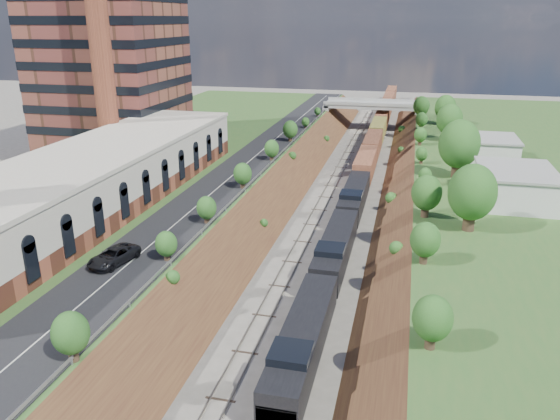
{
  "coord_description": "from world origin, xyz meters",
  "views": [
    {
      "loc": [
        9.84,
        -20.04,
        27.46
      ],
      "look_at": [
        -4.35,
        38.91,
        6.0
      ],
      "focal_mm": 35.0,
      "sensor_mm": 36.0,
      "label": 1
    }
  ],
  "objects": [
    {
      "name": "freight_train",
      "position": [
        2.6,
        98.52,
        2.64
      ],
      "size": [
        3.08,
        173.33,
        4.6
      ],
      "color": "black",
      "rests_on": "ground"
    },
    {
      "name": "embankment_right",
      "position": [
        11.0,
        60.0,
        0.0
      ],
      "size": [
        10.0,
        180.0,
        10.0
      ],
      "primitive_type": "cube",
      "rotation": [
        0.0,
        0.79,
        0.0
      ],
      "color": "brown",
      "rests_on": "ground"
    },
    {
      "name": "smokestack",
      "position": [
        -36.0,
        56.0,
        25.0
      ],
      "size": [
        3.2,
        3.2,
        40.0
      ],
      "primitive_type": "cylinder",
      "color": "brown",
      "rests_on": "platform_left"
    },
    {
      "name": "guardrail",
      "position": [
        -11.4,
        59.8,
        5.55
      ],
      "size": [
        0.1,
        171.0,
        0.7
      ],
      "color": "#99999E",
      "rests_on": "platform_left"
    },
    {
      "name": "embankment_left",
      "position": [
        -11.0,
        60.0,
        0.0
      ],
      "size": [
        10.0,
        180.0,
        10.0
      ],
      "primitive_type": "cube",
      "rotation": [
        0.0,
        0.79,
        0.0
      ],
      "color": "brown",
      "rests_on": "ground"
    },
    {
      "name": "rail_left_track",
      "position": [
        -2.6,
        60.0,
        0.09
      ],
      "size": [
        1.58,
        180.0,
        0.18
      ],
      "primitive_type": "cube",
      "color": "gray",
      "rests_on": "ground"
    },
    {
      "name": "overpass",
      "position": [
        0.0,
        122.0,
        4.92
      ],
      "size": [
        24.5,
        8.3,
        7.4
      ],
      "color": "gray",
      "rests_on": "ground"
    },
    {
      "name": "road",
      "position": [
        -15.5,
        60.0,
        5.05
      ],
      "size": [
        8.0,
        180.0,
        0.1
      ],
      "primitive_type": "cube",
      "color": "black",
      "rests_on": "platform_left"
    },
    {
      "name": "tree_right_large",
      "position": [
        17.0,
        40.0,
        9.38
      ],
      "size": [
        5.25,
        5.25,
        7.61
      ],
      "color": "#473323",
      "rests_on": "platform_right"
    },
    {
      "name": "platform_left",
      "position": [
        -33.0,
        60.0,
        2.5
      ],
      "size": [
        44.0,
        180.0,
        5.0
      ],
      "primitive_type": "cube",
      "color": "#325D26",
      "rests_on": "ground"
    },
    {
      "name": "white_building_near",
      "position": [
        23.5,
        52.0,
        7.0
      ],
      "size": [
        9.0,
        12.0,
        4.0
      ],
      "primitive_type": "cube",
      "color": "silver",
      "rests_on": "platform_right"
    },
    {
      "name": "commercial_building",
      "position": [
        -28.0,
        38.0,
        8.51
      ],
      "size": [
        14.3,
        62.3,
        7.0
      ],
      "color": "brown",
      "rests_on": "platform_left"
    },
    {
      "name": "rail_right_track",
      "position": [
        2.6,
        60.0,
        0.09
      ],
      "size": [
        1.58,
        180.0,
        0.18
      ],
      "primitive_type": "cube",
      "color": "gray",
      "rests_on": "ground"
    },
    {
      "name": "tree_left_crest",
      "position": [
        -11.8,
        20.0,
        7.04
      ],
      "size": [
        2.45,
        2.45,
        3.55
      ],
      "color": "#473323",
      "rests_on": "platform_left"
    },
    {
      "name": "white_building_far",
      "position": [
        23.0,
        74.0,
        6.8
      ],
      "size": [
        8.0,
        10.0,
        3.6
      ],
      "primitive_type": "cube",
      "color": "silver",
      "rests_on": "platform_right"
    },
    {
      "name": "suv",
      "position": [
        -16.85,
        22.67,
        5.87
      ],
      "size": [
        3.78,
        5.97,
        1.54
      ],
      "primitive_type": "imported",
      "rotation": [
        0.0,
        0.0,
        -0.24
      ],
      "color": "black",
      "rests_on": "road"
    }
  ]
}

